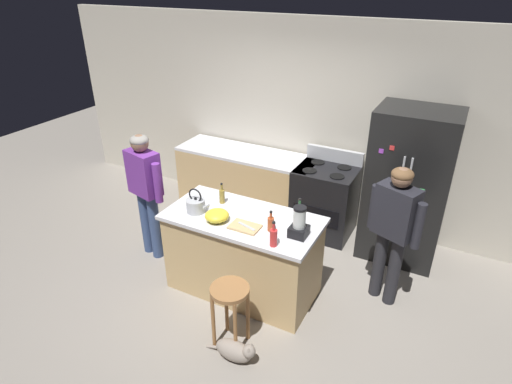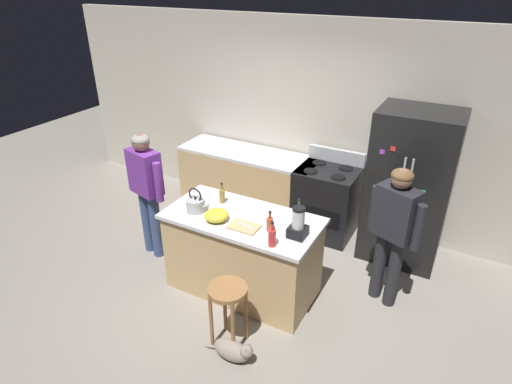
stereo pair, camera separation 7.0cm
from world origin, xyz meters
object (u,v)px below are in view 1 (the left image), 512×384
object	(u,v)px
person_by_island_left	(145,185)
chef_knife	(247,226)
bottle_olive_oil	(299,214)
stove_range	(325,201)
cutting_board	(245,227)
bottle_soda	(274,237)
cat	(235,350)
blender_appliance	(299,224)
bottle_cooking_sauce	(271,224)
mixing_bowl	(217,216)
person_by_sink_right	(394,224)
kitchen_island	(243,254)
refrigerator	(407,187)
bar_stool	(230,301)
tea_kettle	(196,205)
bottle_vinegar	(222,196)

from	to	relation	value
person_by_island_left	chef_knife	bearing A→B (deg)	-9.09
bottle_olive_oil	stove_range	bearing A→B (deg)	97.15
bottle_olive_oil	cutting_board	xyz separation A→B (m)	(-0.43, -0.33, -0.09)
cutting_board	stove_range	bearing A→B (deg)	81.18
bottle_soda	cutting_board	distance (m)	0.41
chef_knife	cat	bearing A→B (deg)	-53.45
blender_appliance	bottle_cooking_sauce	distance (m)	0.28
bottle_soda	mixing_bowl	world-z (taller)	bottle_soda
stove_range	chef_knife	xyz separation A→B (m)	(-0.24, -1.69, 0.48)
person_by_island_left	cat	distance (m)	2.17
bottle_olive_oil	mixing_bowl	distance (m)	0.82
person_by_sink_right	chef_knife	distance (m)	1.47
stove_range	cutting_board	xyz separation A→B (m)	(-0.26, -1.69, 0.46)
kitchen_island	stove_range	distance (m)	1.57
blender_appliance	person_by_sink_right	bearing A→B (deg)	39.28
mixing_bowl	kitchen_island	bearing A→B (deg)	41.98
bottle_olive_oil	chef_knife	world-z (taller)	bottle_olive_oil
refrigerator	person_by_sink_right	world-z (taller)	refrigerator
stove_range	bottle_soda	xyz separation A→B (m)	(0.12, -1.84, 0.55)
stove_range	refrigerator	bearing A→B (deg)	-1.42
stove_range	kitchen_island	bearing A→B (deg)	-104.12
stove_range	person_by_island_left	bearing A→B (deg)	-139.72
cutting_board	bar_stool	bearing A→B (deg)	-74.65
bottle_cooking_sauce	chef_knife	xyz separation A→B (m)	(-0.23, -0.07, -0.06)
kitchen_island	cutting_board	xyz separation A→B (m)	(0.12, -0.17, 0.47)
cat	blender_appliance	xyz separation A→B (m)	(0.23, 0.84, 0.95)
blender_appliance	cutting_board	size ratio (longest dim) A/B	1.04
bottle_olive_oil	tea_kettle	xyz separation A→B (m)	(-1.04, -0.29, -0.02)
cat	bottle_soda	world-z (taller)	bottle_soda
bottle_soda	cutting_board	world-z (taller)	bottle_soda
person_by_sink_right	bottle_vinegar	world-z (taller)	person_by_sink_right
blender_appliance	refrigerator	bearing A→B (deg)	64.82
tea_kettle	cutting_board	distance (m)	0.61
bar_stool	bottle_olive_oil	world-z (taller)	bottle_olive_oil
person_by_island_left	bottle_soda	world-z (taller)	person_by_island_left
bottle_olive_oil	mixing_bowl	size ratio (longest dim) A/B	1.12
bottle_cooking_sauce	chef_knife	distance (m)	0.24
blender_appliance	bottle_olive_oil	xyz separation A→B (m)	(-0.09, 0.22, -0.03)
bottle_vinegar	tea_kettle	size ratio (longest dim) A/B	0.86
cat	bottle_vinegar	bearing A→B (deg)	125.43
bottle_cooking_sauce	refrigerator	bearing A→B (deg)	57.68
person_by_sink_right	tea_kettle	bearing A→B (deg)	-159.88
chef_knife	blender_appliance	bearing A→B (deg)	28.65
blender_appliance	bottle_vinegar	world-z (taller)	blender_appliance
blender_appliance	bottle_soda	world-z (taller)	blender_appliance
kitchen_island	blender_appliance	world-z (taller)	blender_appliance
stove_range	bar_stool	xyz separation A→B (m)	(-0.10, -2.27, 0.04)
refrigerator	mixing_bowl	distance (m)	2.30
person_by_island_left	chef_knife	world-z (taller)	person_by_island_left
bar_stool	bottle_cooking_sauce	distance (m)	0.82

